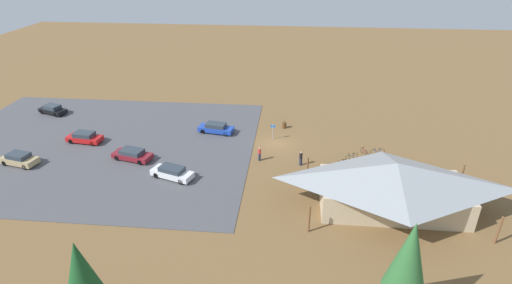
{
  "coord_description": "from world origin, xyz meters",
  "views": [
    {
      "loc": [
        -1.88,
        46.58,
        23.65
      ],
      "look_at": [
        2.39,
        2.17,
        1.2
      ],
      "focal_mm": 28.24,
      "sensor_mm": 36.0,
      "label": 1
    }
  ],
  "objects_px": {
    "bicycle_silver_mid_cluster": "(367,159)",
    "bicycle_black_edge_north": "(341,163)",
    "visitor_by_pavilion": "(301,158)",
    "bicycle_red_yard_left": "(365,152)",
    "visitor_crossing_yard": "(259,154)",
    "pine_mideast": "(81,273)",
    "bicycle_teal_lone_west": "(352,156)",
    "bicycle_blue_by_bin": "(378,151)",
    "car_tan_far_end": "(19,159)",
    "car_black_aisle_side": "(53,109)",
    "pine_center": "(409,257)",
    "bicycle_purple_trailside": "(406,164)",
    "car_maroon_second_row": "(132,154)",
    "bike_pavilion": "(394,183)",
    "bicycle_yellow_lone_east": "(385,159)",
    "car_white_near_entry": "(172,172)",
    "lot_sign": "(273,130)",
    "trash_bin": "(284,125)",
    "car_red_front_row": "(85,137)",
    "car_blue_back_corner": "(216,128)"
  },
  "relations": [
    {
      "from": "bike_pavilion",
      "to": "pine_center",
      "type": "height_order",
      "value": "pine_center"
    },
    {
      "from": "car_blue_back_corner",
      "to": "visitor_crossing_yard",
      "type": "height_order",
      "value": "visitor_crossing_yard"
    },
    {
      "from": "bicycle_blue_by_bin",
      "to": "visitor_by_pavilion",
      "type": "xyz_separation_m",
      "value": [
        9.45,
        3.58,
        0.55
      ]
    },
    {
      "from": "bicycle_silver_mid_cluster",
      "to": "bicycle_blue_by_bin",
      "type": "relative_size",
      "value": 0.97
    },
    {
      "from": "bicycle_black_edge_north",
      "to": "car_blue_back_corner",
      "type": "bearing_deg",
      "value": -24.72
    },
    {
      "from": "car_blue_back_corner",
      "to": "bicycle_teal_lone_west",
      "type": "bearing_deg",
      "value": 162.02
    },
    {
      "from": "bicycle_purple_trailside",
      "to": "car_black_aisle_side",
      "type": "xyz_separation_m",
      "value": [
        49.5,
        -11.28,
        0.36
      ]
    },
    {
      "from": "car_white_near_entry",
      "to": "visitor_crossing_yard",
      "type": "bearing_deg",
      "value": -151.91
    },
    {
      "from": "car_blue_back_corner",
      "to": "car_black_aisle_side",
      "type": "xyz_separation_m",
      "value": [
        25.84,
        -4.24,
        0.0
      ]
    },
    {
      "from": "car_white_near_entry",
      "to": "car_blue_back_corner",
      "type": "bearing_deg",
      "value": -102.45
    },
    {
      "from": "trash_bin",
      "to": "bicycle_yellow_lone_east",
      "type": "relative_size",
      "value": 0.6
    },
    {
      "from": "bicycle_red_yard_left",
      "to": "visitor_by_pavilion",
      "type": "height_order",
      "value": "visitor_by_pavilion"
    },
    {
      "from": "car_red_front_row",
      "to": "car_blue_back_corner",
      "type": "height_order",
      "value": "car_red_front_row"
    },
    {
      "from": "lot_sign",
      "to": "trash_bin",
      "type": "bearing_deg",
      "value": -110.59
    },
    {
      "from": "bicycle_blue_by_bin",
      "to": "car_black_aisle_side",
      "type": "relative_size",
      "value": 0.38
    },
    {
      "from": "bicycle_teal_lone_west",
      "to": "bicycle_silver_mid_cluster",
      "type": "distance_m",
      "value": 1.82
    },
    {
      "from": "pine_center",
      "to": "car_tan_far_end",
      "type": "height_order",
      "value": "pine_center"
    },
    {
      "from": "bicycle_purple_trailside",
      "to": "bicycle_black_edge_north",
      "type": "height_order",
      "value": "bicycle_purple_trailside"
    },
    {
      "from": "visitor_crossing_yard",
      "to": "lot_sign",
      "type": "bearing_deg",
      "value": -102.0
    },
    {
      "from": "lot_sign",
      "to": "bicycle_silver_mid_cluster",
      "type": "height_order",
      "value": "lot_sign"
    },
    {
      "from": "pine_mideast",
      "to": "bicycle_black_edge_north",
      "type": "distance_m",
      "value": 30.65
    },
    {
      "from": "bicycle_teal_lone_west",
      "to": "car_tan_far_end",
      "type": "xyz_separation_m",
      "value": [
        38.91,
        5.1,
        0.39
      ]
    },
    {
      "from": "bicycle_red_yard_left",
      "to": "car_maroon_second_row",
      "type": "distance_m",
      "value": 28.15
    },
    {
      "from": "bike_pavilion",
      "to": "car_white_near_entry",
      "type": "bearing_deg",
      "value": -8.32
    },
    {
      "from": "pine_center",
      "to": "bicycle_purple_trailside",
      "type": "distance_m",
      "value": 22.43
    },
    {
      "from": "bicycle_silver_mid_cluster",
      "to": "visitor_by_pavilion",
      "type": "distance_m",
      "value": 8.0
    },
    {
      "from": "car_white_near_entry",
      "to": "visitor_by_pavilion",
      "type": "bearing_deg",
      "value": -163.15
    },
    {
      "from": "car_blue_back_corner",
      "to": "car_maroon_second_row",
      "type": "relative_size",
      "value": 0.99
    },
    {
      "from": "bicycle_black_edge_north",
      "to": "visitor_by_pavilion",
      "type": "relative_size",
      "value": 0.71
    },
    {
      "from": "car_blue_back_corner",
      "to": "bicycle_blue_by_bin",
      "type": "bearing_deg",
      "value": 168.74
    },
    {
      "from": "bicycle_blue_by_bin",
      "to": "car_black_aisle_side",
      "type": "xyz_separation_m",
      "value": [
        46.77,
        -8.41,
        0.35
      ]
    },
    {
      "from": "lot_sign",
      "to": "car_white_near_entry",
      "type": "xyz_separation_m",
      "value": [
        10.48,
        10.77,
        -0.68
      ]
    },
    {
      "from": "bicycle_teal_lone_west",
      "to": "car_maroon_second_row",
      "type": "relative_size",
      "value": 0.31
    },
    {
      "from": "visitor_crossing_yard",
      "to": "trash_bin",
      "type": "bearing_deg",
      "value": -105.44
    },
    {
      "from": "bicycle_silver_mid_cluster",
      "to": "bicycle_black_edge_north",
      "type": "height_order",
      "value": "bicycle_silver_mid_cluster"
    },
    {
      "from": "bicycle_teal_lone_west",
      "to": "bicycle_red_yard_left",
      "type": "xyz_separation_m",
      "value": [
        -1.7,
        -1.15,
        0.03
      ]
    },
    {
      "from": "bicycle_red_yard_left",
      "to": "visitor_crossing_yard",
      "type": "xyz_separation_m",
      "value": [
        12.72,
        2.53,
        0.53
      ]
    },
    {
      "from": "pine_center",
      "to": "bicycle_yellow_lone_east",
      "type": "distance_m",
      "value": 22.87
    },
    {
      "from": "car_white_near_entry",
      "to": "lot_sign",
      "type": "bearing_deg",
      "value": -134.22
    },
    {
      "from": "bicycle_red_yard_left",
      "to": "bike_pavilion",
      "type": "bearing_deg",
      "value": 94.95
    },
    {
      "from": "pine_center",
      "to": "car_tan_far_end",
      "type": "distance_m",
      "value": 43.42
    },
    {
      "from": "bike_pavilion",
      "to": "lot_sign",
      "type": "distance_m",
      "value": 18.86
    },
    {
      "from": "bicycle_red_yard_left",
      "to": "car_red_front_row",
      "type": "xyz_separation_m",
      "value": [
        35.76,
        -0.04,
        0.35
      ]
    },
    {
      "from": "car_red_front_row",
      "to": "visitor_by_pavilion",
      "type": "bearing_deg",
      "value": 173.42
    },
    {
      "from": "bicycle_yellow_lone_east",
      "to": "car_white_near_entry",
      "type": "bearing_deg",
      "value": 13.72
    },
    {
      "from": "bicycle_silver_mid_cluster",
      "to": "car_blue_back_corner",
      "type": "xyz_separation_m",
      "value": [
        19.32,
        -6.3,
        0.38
      ]
    },
    {
      "from": "car_blue_back_corner",
      "to": "car_maroon_second_row",
      "type": "distance_m",
      "value": 12.01
    },
    {
      "from": "trash_bin",
      "to": "bicycle_silver_mid_cluster",
      "type": "distance_m",
      "value": 13.38
    },
    {
      "from": "bicycle_red_yard_left",
      "to": "visitor_crossing_yard",
      "type": "relative_size",
      "value": 0.98
    },
    {
      "from": "bicycle_blue_by_bin",
      "to": "bicycle_red_yard_left",
      "type": "bearing_deg",
      "value": 13.74
    }
  ]
}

